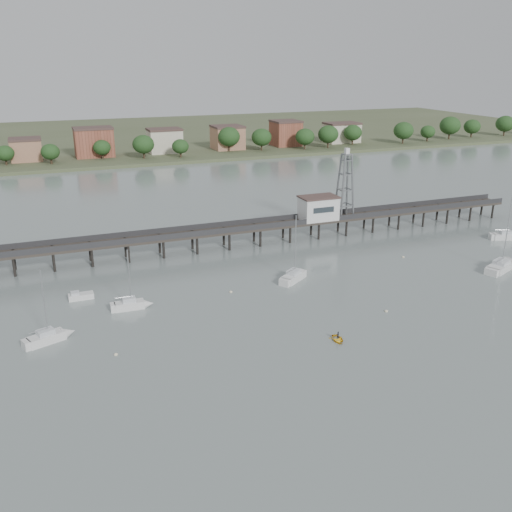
{
  "coord_description": "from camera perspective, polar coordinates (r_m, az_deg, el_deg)",
  "views": [
    {
      "loc": [
        -32.3,
        -49.27,
        38.25
      ],
      "look_at": [
        3.17,
        42.0,
        4.0
      ],
      "focal_mm": 40.0,
      "sensor_mm": 36.0,
      "label": 1
    }
  ],
  "objects": [
    {
      "name": "far_shore",
      "position": [
        293.07,
        -14.96,
        11.33
      ],
      "size": [
        500.0,
        170.0,
        10.4
      ],
      "color": "#475133",
      "rests_on": "ground"
    },
    {
      "name": "pier_building",
      "position": [
        127.36,
        6.26,
        4.81
      ],
      "size": [
        8.4,
        5.4,
        5.3
      ],
      "color": "silver",
      "rests_on": "ground"
    },
    {
      "name": "sailboat_c",
      "position": [
        104.26,
        4.1,
        -1.92
      ],
      "size": [
        7.57,
        6.34,
        12.8
      ],
      "rotation": [
        0.0,
        0.0,
        0.62
      ],
      "color": "silver",
      "rests_on": "ground"
    },
    {
      "name": "dinghy_occupant",
      "position": [
        83.01,
        8.16,
        -8.37
      ],
      "size": [
        0.67,
        1.24,
        0.28
      ],
      "primitive_type": "imported",
      "rotation": [
        0.0,
        0.0,
        3.36
      ],
      "color": "black",
      "rests_on": "ground"
    },
    {
      "name": "sailboat_d",
      "position": [
        119.15,
        23.6,
        -0.8
      ],
      "size": [
        9.97,
        6.46,
        15.8
      ],
      "rotation": [
        0.0,
        0.0,
        0.41
      ],
      "color": "silver",
      "rests_on": "ground"
    },
    {
      "name": "lattice_tower",
      "position": [
        129.42,
        8.91,
        6.94
      ],
      "size": [
        3.2,
        3.2,
        15.5
      ],
      "color": "slate",
      "rests_on": "ground"
    },
    {
      "name": "yellow_dinghy",
      "position": [
        83.01,
        8.16,
        -8.37
      ],
      "size": [
        2.13,
        0.91,
        2.89
      ],
      "primitive_type": "imported",
      "rotation": [
        0.0,
        0.0,
        -0.15
      ],
      "color": "yellow",
      "rests_on": "ground"
    },
    {
      "name": "ground_plane",
      "position": [
        70.25,
        10.37,
        -14.07
      ],
      "size": [
        500.0,
        500.0,
        0.0
      ],
      "primitive_type": "plane",
      "color": "slate",
      "rests_on": "ground"
    },
    {
      "name": "white_tender",
      "position": [
        99.75,
        -17.16,
        -3.88
      ],
      "size": [
        4.07,
        1.71,
        1.58
      ],
      "rotation": [
        0.0,
        0.0,
        0.0
      ],
      "color": "silver",
      "rests_on": "ground"
    },
    {
      "name": "sailboat_b",
      "position": [
        93.91,
        -12.06,
        -4.77
      ],
      "size": [
        6.24,
        1.97,
        10.44
      ],
      "rotation": [
        0.0,
        0.0,
        -0.03
      ],
      "color": "silver",
      "rests_on": "ground"
    },
    {
      "name": "sailboat_e",
      "position": [
        138.32,
        24.03,
        1.79
      ],
      "size": [
        7.34,
        4.43,
        11.8
      ],
      "rotation": [
        0.0,
        0.0,
        -0.36
      ],
      "color": "silver",
      "rests_on": "ground"
    },
    {
      "name": "sailboat_a",
      "position": [
        86.9,
        -19.64,
        -7.58
      ],
      "size": [
        7.11,
        4.32,
        11.45
      ],
      "rotation": [
        0.0,
        0.0,
        0.37
      ],
      "color": "silver",
      "rests_on": "ground"
    },
    {
      "name": "pier",
      "position": [
        119.04,
        -4.57,
        2.39
      ],
      "size": [
        150.0,
        5.0,
        5.5
      ],
      "color": "#2D2823",
      "rests_on": "ground"
    },
    {
      "name": "mooring_buoys",
      "position": [
        95.25,
        3.84,
        -4.39
      ],
      "size": [
        82.73,
        21.46,
        0.39
      ],
      "color": "beige",
      "rests_on": "ground"
    }
  ]
}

